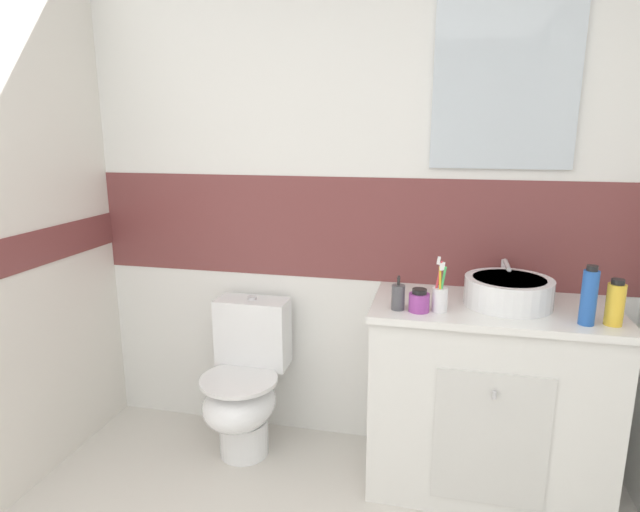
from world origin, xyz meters
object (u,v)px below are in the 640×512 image
(soap_dispenser, at_px, (398,297))
(shampoo_bottle_tall, at_px, (589,296))
(toilet, at_px, (245,384))
(mouthwash_bottle, at_px, (615,303))
(sink_basin, at_px, (508,291))
(toothbrush_cup, at_px, (440,296))
(hair_gel_jar, at_px, (419,301))

(soap_dispenser, height_order, shampoo_bottle_tall, shampoo_bottle_tall)
(toilet, bearing_deg, soap_dispenser, -12.08)
(soap_dispenser, distance_m, mouthwash_bottle, 0.80)
(shampoo_bottle_tall, bearing_deg, sink_basin, 146.37)
(sink_basin, relative_size, toothbrush_cup, 1.77)
(toilet, xyz_separation_m, soap_dispenser, (0.74, -0.16, 0.55))
(soap_dispenser, relative_size, mouthwash_bottle, 0.81)
(sink_basin, bearing_deg, toilet, -179.79)
(soap_dispenser, bearing_deg, toilet, 167.92)
(toilet, height_order, toothbrush_cup, toothbrush_cup)
(shampoo_bottle_tall, xyz_separation_m, hair_gel_jar, (-0.62, 0.01, -0.07))
(mouthwash_bottle, height_order, hair_gel_jar, mouthwash_bottle)
(hair_gel_jar, bearing_deg, sink_basin, 24.97)
(mouthwash_bottle, bearing_deg, toilet, 174.31)
(toothbrush_cup, height_order, shampoo_bottle_tall, shampoo_bottle_tall)
(sink_basin, bearing_deg, toothbrush_cup, -151.64)
(shampoo_bottle_tall, relative_size, hair_gel_jar, 2.43)
(sink_basin, distance_m, soap_dispenser, 0.47)
(sink_basin, height_order, hair_gel_jar, sink_basin)
(toilet, distance_m, toothbrush_cup, 1.07)
(toothbrush_cup, distance_m, hair_gel_jar, 0.08)
(mouthwash_bottle, distance_m, hair_gel_jar, 0.72)
(hair_gel_jar, bearing_deg, toothbrush_cup, 11.88)
(toothbrush_cup, distance_m, mouthwash_bottle, 0.64)
(mouthwash_bottle, bearing_deg, sink_basin, 156.33)
(toothbrush_cup, height_order, hair_gel_jar, toothbrush_cup)
(sink_basin, distance_m, hair_gel_jar, 0.40)
(sink_basin, height_order, toothbrush_cup, toothbrush_cup)
(toilet, distance_m, hair_gel_jar, 1.00)
(shampoo_bottle_tall, bearing_deg, soap_dispenser, 178.97)
(mouthwash_bottle, relative_size, shampoo_bottle_tall, 0.78)
(soap_dispenser, xyz_separation_m, hair_gel_jar, (0.08, -0.00, -0.01))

